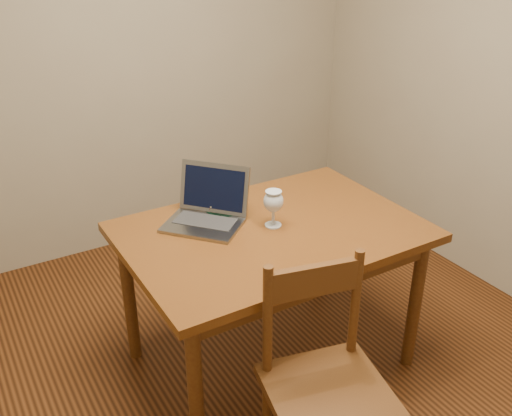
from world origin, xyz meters
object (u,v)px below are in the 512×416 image
table (272,245)px  chair (325,375)px  plate (225,208)px  laptop (208,207)px  milk_glass (273,208)px

table → chair: 0.70m
plate → laptop: bearing=-155.4°
chair → laptop: bearing=104.1°
milk_glass → chair: bearing=-106.7°
table → plate: (-0.09, 0.27, 0.09)m
chair → milk_glass: milk_glass is taller
chair → milk_glass: 0.78m
plate → laptop: size_ratio=0.45×
chair → laptop: (-0.02, 0.88, 0.31)m
laptop → table: bearing=2.8°
milk_glass → table: bearing=-135.0°
table → chair: bearing=-105.8°
table → laptop: (-0.21, 0.22, 0.15)m
chair → plate: 0.97m
chair → table: bearing=87.1°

